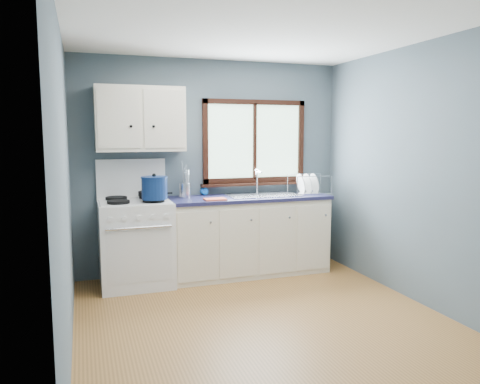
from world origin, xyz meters
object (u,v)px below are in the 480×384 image
object	(u,v)px
base_cabinets	(248,239)
sink	(263,201)
skillet	(150,193)
thermos	(186,183)
utensil_crock	(185,190)
gas_range	(136,240)
stockpot	(154,188)
dish_rack	(308,188)

from	to	relation	value
base_cabinets	sink	size ratio (longest dim) A/B	2.20
skillet	thermos	size ratio (longest dim) A/B	1.25
utensil_crock	gas_range	bearing A→B (deg)	-167.03
gas_range	base_cabinets	bearing A→B (deg)	0.82
skillet	utensil_crock	size ratio (longest dim) A/B	0.94
skillet	stockpot	bearing A→B (deg)	-78.91
stockpot	dish_rack	bearing A→B (deg)	6.22
stockpot	thermos	world-z (taller)	same
sink	utensil_crock	xyz separation A→B (m)	(-0.91, 0.11, 0.15)
sink	stockpot	bearing A→B (deg)	-171.48
gas_range	thermos	xyz separation A→B (m)	(0.60, 0.19, 0.58)
base_cabinets	stockpot	size ratio (longest dim) A/B	6.66
stockpot	dish_rack	size ratio (longest dim) A/B	0.57
base_cabinets	gas_range	bearing A→B (deg)	-179.18
skillet	base_cabinets	bearing A→B (deg)	4.59
stockpot	utensil_crock	distance (m)	0.50
sink	thermos	world-z (taller)	thermos
dish_rack	utensil_crock	bearing A→B (deg)	-179.69
stockpot	utensil_crock	xyz separation A→B (m)	(0.39, 0.31, -0.08)
stockpot	dish_rack	xyz separation A→B (m)	(1.90, 0.21, -0.10)
gas_range	dish_rack	world-z (taller)	gas_range
utensil_crock	stockpot	bearing A→B (deg)	-141.50
utensil_crock	thermos	size ratio (longest dim) A/B	1.33
base_cabinets	sink	distance (m)	0.48
sink	stockpot	distance (m)	1.33
gas_range	skillet	distance (m)	0.54
sink	dish_rack	xyz separation A→B (m)	(0.60, 0.01, 0.12)
sink	utensil_crock	world-z (taller)	utensil_crock
sink	thermos	bearing A→B (deg)	169.27
gas_range	dish_rack	xyz separation A→B (m)	(2.09, 0.03, 0.49)
base_cabinets	utensil_crock	xyz separation A→B (m)	(-0.73, 0.11, 0.60)
stockpot	gas_range	bearing A→B (deg)	136.94
skillet	stockpot	xyz separation A→B (m)	(0.01, -0.30, 0.10)
utensil_crock	dish_rack	world-z (taller)	utensil_crock
dish_rack	base_cabinets	bearing A→B (deg)	-174.93
base_cabinets	skillet	world-z (taller)	skillet
utensil_crock	sink	bearing A→B (deg)	-7.18
gas_range	base_cabinets	xyz separation A→B (m)	(1.31, 0.02, -0.08)
gas_range	dish_rack	distance (m)	2.15
thermos	utensil_crock	bearing A→B (deg)	-118.48
base_cabinets	utensil_crock	size ratio (longest dim) A/B	4.46
base_cabinets	thermos	size ratio (longest dim) A/B	5.91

